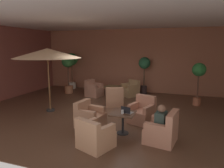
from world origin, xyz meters
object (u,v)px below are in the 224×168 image
(armchair_front_left_south, at_px, (162,131))
(potted_tree_left_corner, at_px, (199,75))
(armchair_front_right_south, at_px, (130,90))
(cafe_table_front_right, at_px, (112,89))
(armchair_front_right_north, at_px, (94,90))
(armchair_front_left_north, at_px, (89,117))
(armchair_front_left_east, at_px, (95,137))
(patron_blue_shirt, at_px, (161,118))
(cafe_table_front_left, at_px, (123,117))
(armchair_front_right_east, at_px, (114,98))
(open_laptop, at_px, (127,111))
(potted_tree_mid_right, at_px, (72,63))
(armchair_front_left_west, at_px, (142,113))
(iced_drink_cup, at_px, (122,112))
(potted_tree_mid_left, at_px, (144,68))
(patio_umbrella_tall_red, at_px, (47,53))
(potted_tree_right_corner, at_px, (68,68))

(armchair_front_left_south, distance_m, potted_tree_left_corner, 4.40)
(potted_tree_left_corner, bearing_deg, armchair_front_right_south, 167.06)
(cafe_table_front_right, bearing_deg, armchair_front_right_north, 167.56)
(armchair_front_left_north, distance_m, armchair_front_right_north, 4.13)
(armchair_front_left_east, xyz_separation_m, armchair_front_right_north, (-2.30, 5.08, 0.02))
(armchair_front_right_south, xyz_separation_m, patron_blue_shirt, (2.03, -4.85, 0.37))
(patron_blue_shirt, bearing_deg, cafe_table_front_left, 170.01)
(armchair_front_right_east, bearing_deg, potted_tree_left_corner, 19.72)
(open_laptop, bearing_deg, potted_tree_mid_right, 132.12)
(armchair_front_left_north, distance_m, armchair_front_left_east, 1.46)
(cafe_table_front_left, bearing_deg, armchair_front_left_east, -110.99)
(armchair_front_right_east, distance_m, potted_tree_mid_right, 4.67)
(armchair_front_left_north, bearing_deg, armchair_front_left_east, -59.51)
(armchair_front_left_west, xyz_separation_m, potted_tree_left_corner, (1.88, 2.81, 1.03))
(patron_blue_shirt, distance_m, iced_drink_cup, 1.11)
(potted_tree_mid_left, distance_m, potted_tree_mid_right, 4.41)
(armchair_front_right_east, xyz_separation_m, iced_drink_cup, (1.17, -2.78, 0.36))
(armchair_front_left_north, distance_m, armchair_front_right_east, 2.54)
(patio_umbrella_tall_red, xyz_separation_m, iced_drink_cup, (3.33, -1.21, -1.59))
(armchair_front_right_north, distance_m, armchair_front_right_east, 2.01)
(patio_umbrella_tall_red, bearing_deg, patron_blue_shirt, -16.74)
(open_laptop, bearing_deg, potted_tree_mid_left, 94.95)
(armchair_front_left_west, bearing_deg, potted_tree_left_corner, 56.23)
(cafe_table_front_left, distance_m, patron_blue_shirt, 1.14)
(cafe_table_front_left, relative_size, patio_umbrella_tall_red, 0.27)
(patron_blue_shirt, bearing_deg, armchair_front_right_south, 112.73)
(armchair_front_left_west, bearing_deg, armchair_front_left_south, -58.87)
(armchair_front_left_east, xyz_separation_m, patron_blue_shirt, (1.53, 0.89, 0.37))
(armchair_front_right_north, bearing_deg, potted_tree_mid_right, 145.29)
(armchair_front_left_west, relative_size, patio_umbrella_tall_red, 0.37)
(potted_tree_mid_left, bearing_deg, armchair_front_left_south, -74.79)
(armchair_front_right_north, distance_m, potted_tree_mid_left, 2.95)
(patio_umbrella_tall_red, bearing_deg, potted_tree_left_corner, 26.64)
(potted_tree_mid_left, height_order, patron_blue_shirt, potted_tree_mid_left)
(cafe_table_front_left, xyz_separation_m, patron_blue_shirt, (1.11, -0.20, 0.18))
(potted_tree_right_corner, bearing_deg, armchair_front_left_west, -33.54)
(armchair_front_left_north, xyz_separation_m, potted_tree_right_corner, (-3.14, 4.04, 1.06))
(armchair_front_right_east, distance_m, potted_tree_mid_left, 3.01)
(armchair_front_left_north, height_order, potted_tree_left_corner, potted_tree_left_corner)
(armchair_front_left_north, xyz_separation_m, patron_blue_shirt, (2.26, -0.36, 0.37))
(armchair_front_left_west, bearing_deg, armchair_front_left_north, -147.92)
(potted_tree_mid_right, height_order, open_laptop, potted_tree_mid_right)
(cafe_table_front_left, relative_size, armchair_front_left_east, 0.72)
(armchair_front_left_north, distance_m, patron_blue_shirt, 2.32)
(potted_tree_left_corner, relative_size, potted_tree_mid_right, 0.87)
(cafe_table_front_right, height_order, patio_umbrella_tall_red, patio_umbrella_tall_red)
(cafe_table_front_left, bearing_deg, open_laptop, 15.67)
(armchair_front_left_east, xyz_separation_m, armchair_front_left_south, (1.58, 0.88, 0.01))
(armchair_front_left_west, bearing_deg, armchair_front_right_north, 136.89)
(iced_drink_cup, xyz_separation_m, open_laptop, (0.09, 0.10, -0.00))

